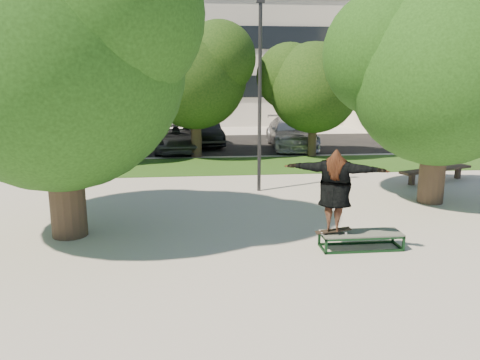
{
  "coord_description": "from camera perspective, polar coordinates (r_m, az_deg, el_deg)",
  "views": [
    {
      "loc": [
        -1.22,
        -10.16,
        3.8
      ],
      "look_at": [
        -0.1,
        0.6,
        1.37
      ],
      "focal_mm": 35.0,
      "sensor_mm": 36.0,
      "label": 1
    }
  ],
  "objects": [
    {
      "name": "grass_strip",
      "position": [
        20.14,
        0.49,
        1.79
      ],
      "size": [
        30.0,
        4.0,
        0.02
      ],
      "primitive_type": "cube",
      "color": "#294A15",
      "rests_on": "ground"
    },
    {
      "name": "bg_tree_right",
      "position": [
        22.45,
        8.82,
        11.7
      ],
      "size": [
        5.04,
        4.31,
        5.43
      ],
      "color": "#38281E",
      "rests_on": "ground"
    },
    {
      "name": "bench",
      "position": [
        18.46,
        22.78,
        1.08
      ],
      "size": [
        3.19,
        1.56,
        0.5
      ],
      "rotation": [
        0.0,
        0.0,
        0.37
      ],
      "color": "#49392C",
      "rests_on": "ground"
    },
    {
      "name": "tree_left",
      "position": [
        11.68,
        -21.96,
        14.82
      ],
      "size": [
        6.96,
        5.95,
        7.12
      ],
      "color": "#38281E",
      "rests_on": "ground"
    },
    {
      "name": "bg_tree_mid",
      "position": [
        22.24,
        -5.73,
        13.14
      ],
      "size": [
        5.76,
        4.92,
        6.24
      ],
      "color": "#38281E",
      "rests_on": "ground"
    },
    {
      "name": "skater_rig",
      "position": [
        10.35,
        11.49,
        -1.26
      ],
      "size": [
        2.28,
        1.46,
        1.89
      ],
      "rotation": [
        0.0,
        0.0,
        2.72
      ],
      "color": "white",
      "rests_on": "grind_box"
    },
    {
      "name": "car_dark",
      "position": [
        26.02,
        -4.34,
        5.8
      ],
      "size": [
        2.11,
        4.55,
        1.44
      ],
      "primitive_type": "imported",
      "rotation": [
        0.0,
        0.0,
        0.14
      ],
      "color": "black",
      "rests_on": "asphalt_strip"
    },
    {
      "name": "grind_box",
      "position": [
        10.89,
        14.51,
        -7.13
      ],
      "size": [
        1.8,
        0.6,
        0.38
      ],
      "color": "#103218",
      "rests_on": "ground"
    },
    {
      "name": "car_grey",
      "position": [
        24.17,
        -7.78,
        5.07
      ],
      "size": [
        2.48,
        4.9,
        1.33
      ],
      "primitive_type": "imported",
      "rotation": [
        0.0,
        0.0,
        0.06
      ],
      "color": "#4F5054",
      "rests_on": "asphalt_strip"
    },
    {
      "name": "car_silver_a",
      "position": [
        26.26,
        -15.72,
        5.47
      ],
      "size": [
        2.06,
        4.44,
        1.47
      ],
      "primitive_type": "imported",
      "rotation": [
        0.0,
        0.0,
        -0.08
      ],
      "color": "#B8B9BE",
      "rests_on": "asphalt_strip"
    },
    {
      "name": "ground",
      "position": [
        10.91,
        0.85,
        -7.74
      ],
      "size": [
        120.0,
        120.0,
        0.0
      ],
      "primitive_type": "plane",
      "color": "#ABA89D",
      "rests_on": "ground"
    },
    {
      "name": "bg_tree_left",
      "position": [
        21.89,
        -20.54,
        11.68
      ],
      "size": [
        5.28,
        4.51,
        5.77
      ],
      "color": "#38281E",
      "rests_on": "ground"
    },
    {
      "name": "car_silver_b",
      "position": [
        25.25,
        6.25,
        5.75
      ],
      "size": [
        2.49,
        5.64,
        1.61
      ],
      "primitive_type": "imported",
      "rotation": [
        0.0,
        0.0,
        -0.04
      ],
      "color": "#BBBBC0",
      "rests_on": "asphalt_strip"
    },
    {
      "name": "asphalt_strip",
      "position": [
        26.46,
        -3.25,
        4.37
      ],
      "size": [
        40.0,
        8.0,
        0.01
      ],
      "primitive_type": "cube",
      "color": "black",
      "rests_on": "ground"
    },
    {
      "name": "lamppost",
      "position": [
        15.33,
        2.42,
        10.2
      ],
      "size": [
        0.25,
        0.15,
        6.11
      ],
      "color": "#2D2D30",
      "rests_on": "ground"
    },
    {
      "name": "side_building",
      "position": [
        37.46,
        25.49,
        11.75
      ],
      "size": [
        15.0,
        10.0,
        8.0
      ],
      "primitive_type": "cube",
      "color": "beige",
      "rests_on": "ground"
    },
    {
      "name": "tree_right",
      "position": [
        15.04,
        22.98,
        12.79
      ],
      "size": [
        6.24,
        5.33,
        6.51
      ],
      "color": "#38281E",
      "rests_on": "ground"
    },
    {
      "name": "office_building",
      "position": [
        42.35,
        -7.34,
        18.23
      ],
      "size": [
        30.0,
        14.12,
        16.0
      ],
      "color": "beige",
      "rests_on": "ground"
    }
  ]
}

